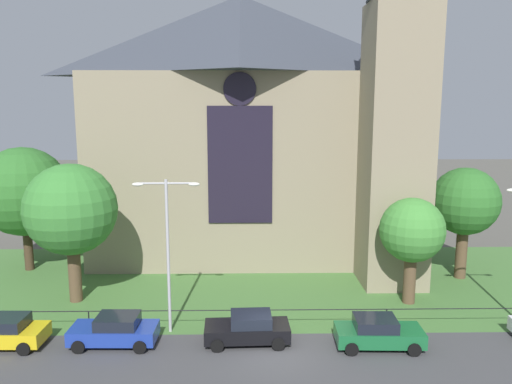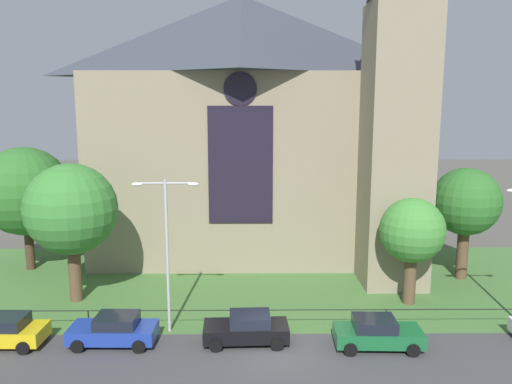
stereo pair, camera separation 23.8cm
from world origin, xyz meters
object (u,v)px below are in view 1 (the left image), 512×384
Objects in this scene: tree_left_far at (24,192)px; streetlamp_near at (168,236)px; tree_right_near at (412,231)px; parked_car_blue at (115,330)px; tree_right_far at (465,202)px; parked_car_yellow at (2,332)px; parked_car_green at (378,332)px; parked_car_black at (248,328)px; tree_left_near at (71,210)px; church_building at (251,125)px.

tree_left_far reaches higher than streetlamp_near.
tree_right_near is 17.39m from parked_car_blue.
tree_right_far is 6.69m from tree_right_near.
parked_car_yellow is at bearing -166.53° from tree_right_near.
parked_car_green is (22.14, -12.23, -4.97)m from tree_left_far.
parked_car_blue is at bearing -177.97° from parked_car_yellow.
tree_right_far is at bearing -154.65° from parked_car_blue.
parked_car_blue is at bearing -1.25° from parked_car_black.
tree_right_far is 30.51m from tree_left_far.
tree_right_far reaches higher than parked_car_yellow.
tree_left_far is 15.65m from streetlamp_near.
tree_right_far is 28.67m from parked_car_yellow.
tree_right_near is (20.08, -0.63, -1.22)m from tree_left_near.
parked_car_green is at bearing 179.99° from parked_car_yellow.
parked_car_green is (-8.28, -9.96, -4.54)m from tree_right_far.
church_building is at bearing 130.82° from tree_right_near.
tree_left_near is 1.31× the size of tree_right_near.
tree_left_far is at bearing -50.65° from parked_car_blue.
parked_car_black is (15.80, -11.67, -4.97)m from tree_left_far.
tree_right_near is 1.50× the size of parked_car_green.
tree_right_near is at bearing -165.35° from parked_car_yellow.
parked_car_black is (6.56, 0.10, 0.00)m from parked_car_blue.
parked_car_blue is (9.24, -11.77, -4.97)m from tree_left_far.
tree_right_near is 14.23m from streetlamp_near.
tree_left_far is 8.08m from tree_left_near.
tree_left_near is 8.47m from parked_car_blue.
tree_left_near is 1.04× the size of streetlamp_near.
tree_left_near is 1.98× the size of parked_car_blue.
parked_car_green is (10.41, -1.89, -4.39)m from streetlamp_near.
church_building is at bearing -93.13° from parked_car_black.
tree_left_far is 13.40m from parked_car_yellow.
parked_car_blue is (3.86, -5.74, -4.88)m from tree_left_near.
tree_right_near reaches higher than parked_car_blue.
streetlamp_near is at bearing -20.15° from parked_car_black.
parked_car_green is (-3.31, -5.57, -3.66)m from tree_right_near.
parked_car_black is (-9.66, -5.01, -3.66)m from tree_right_near.
parked_car_black is (-14.63, -9.39, -4.54)m from tree_right_far.
streetlamp_near is 5.25m from parked_car_blue.
parked_car_black is at bearing 176.88° from parked_car_green.
tree_right_far reaches higher than parked_car_green.
tree_left_near is 1.97× the size of parked_car_green.
tree_left_near reaches higher than streetlamp_near.
church_building is 15.51m from tree_right_near.
parked_car_black is (10.41, -5.64, -4.88)m from tree_left_near.
parked_car_yellow is at bearing -160.23° from tree_right_far.
tree_left_far is 2.08× the size of parked_car_black.
tree_left_far is 20.26m from parked_car_black.
tree_left_far is 2.10× the size of parked_car_yellow.
streetlamp_near is at bearing -149.04° from parked_car_blue.
tree_right_far is at bearing -149.44° from parked_car_black.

